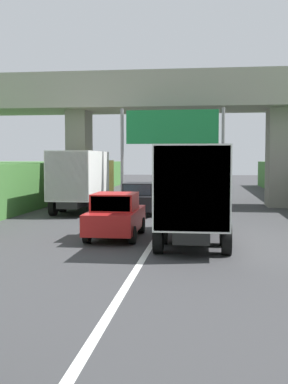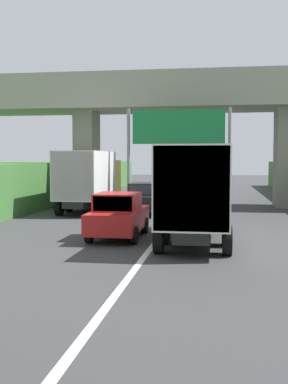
% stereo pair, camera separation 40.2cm
% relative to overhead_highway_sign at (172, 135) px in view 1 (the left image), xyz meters
% --- Properties ---
extents(lane_centre_stripe, '(0.20, 100.06, 0.01)m').
position_rel_overhead_highway_sign_xyz_m(lane_centre_stripe, '(0.00, -3.40, -4.38)').
color(lane_centre_stripe, white).
rests_on(lane_centre_stripe, ground).
extents(overpass_bridge, '(40.00, 4.80, 8.37)m').
position_rel_overhead_highway_sign_xyz_m(overpass_bridge, '(0.00, 4.11, 2.00)').
color(overpass_bridge, gray).
rests_on(overpass_bridge, ground).
extents(overhead_highway_sign, '(5.88, 0.18, 5.87)m').
position_rel_overhead_highway_sign_xyz_m(overhead_highway_sign, '(0.00, 0.00, 0.00)').
color(overhead_highway_sign, slate).
rests_on(overhead_highway_sign, ground).
extents(truck_white, '(2.44, 7.30, 3.44)m').
position_rel_overhead_highway_sign_xyz_m(truck_white, '(1.45, -9.85, -2.45)').
color(truck_white, black).
rests_on(truck_white, ground).
extents(truck_yellow, '(2.44, 7.30, 3.44)m').
position_rel_overhead_highway_sign_xyz_m(truck_yellow, '(-5.06, -0.33, -2.45)').
color(truck_yellow, black).
rests_on(truck_yellow, ground).
extents(car_red, '(1.86, 4.10, 1.72)m').
position_rel_overhead_highway_sign_xyz_m(car_red, '(-1.51, -9.33, -3.53)').
color(car_red, red).
rests_on(car_red, ground).
extents(car_black, '(1.86, 4.10, 1.72)m').
position_rel_overhead_highway_sign_xyz_m(car_black, '(-1.67, -1.32, -3.53)').
color(car_black, black).
rests_on(car_black, ground).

